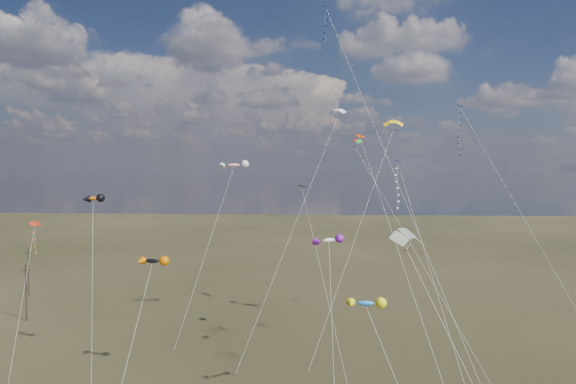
# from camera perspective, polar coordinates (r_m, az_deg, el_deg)

# --- Properties ---
(utility_pole_near) EXTENTS (1.40, 0.20, 8.00)m
(utility_pole_near) POSITION_cam_1_polar(r_m,az_deg,el_deg) (82.75, -27.08, -9.90)
(utility_pole_near) COLOR black
(utility_pole_near) RESTS_ON ground
(utility_pole_far) EXTENTS (1.40, 0.20, 8.00)m
(utility_pole_far) POSITION_cam_1_polar(r_m,az_deg,el_deg) (98.56, -26.89, -7.91)
(utility_pole_far) COLOR black
(utility_pole_far) RESTS_ON ground
(diamond_black_high) EXTENTS (12.09, 18.04, 29.98)m
(diamond_black_high) POSITION_cam_1_polar(r_m,az_deg,el_deg) (70.11, 19.15, 5.36)
(diamond_black_high) COLOR black
(diamond_black_high) RESTS_ON ground
(diamond_navy_tall) EXTENTS (14.94, 19.85, 40.98)m
(diamond_navy_tall) POSITION_cam_1_polar(r_m,az_deg,el_deg) (61.50, 5.53, 15.30)
(diamond_navy_tall) COLOR #090C4B
(diamond_navy_tall) RESTS_ON ground
(diamond_black_mid) EXTENTS (5.63, 11.86, 19.67)m
(diamond_black_mid) POSITION_cam_1_polar(r_m,az_deg,el_deg) (59.31, 2.67, -4.27)
(diamond_black_mid) COLOR black
(diamond_black_mid) RESTS_ON ground
(diamond_red_low) EXTENTS (2.33, 8.96, 15.68)m
(diamond_red_low) POSITION_cam_1_polar(r_m,az_deg,el_deg) (63.93, -26.39, -5.32)
(diamond_red_low) COLOR #AE240E
(diamond_red_low) RESTS_ON ground
(diamond_navy_right) EXTENTS (4.50, 19.94, 22.66)m
(diamond_navy_right) POSITION_cam_1_polar(r_m,az_deg,el_deg) (57.80, 12.39, -0.33)
(diamond_navy_right) COLOR navy
(diamond_navy_right) RESTS_ON ground
(diamond_orange_center) EXTENTS (7.33, 19.75, 25.03)m
(diamond_orange_center) POSITION_cam_1_polar(r_m,az_deg,el_deg) (45.99, 11.07, -3.06)
(diamond_orange_center) COLOR #C93700
(diamond_orange_center) RESTS_ON ground
(parafoil_yellow) EXTENTS (11.69, 13.18, 28.16)m
(parafoil_yellow) POSITION_cam_1_polar(r_m,az_deg,el_deg) (66.61, 11.59, 7.54)
(parafoil_yellow) COLOR yellow
(parafoil_yellow) RESTS_ON ground
(parafoil_blue_white) EXTENTS (12.47, 19.88, 30.23)m
(parafoil_blue_white) POSITION_cam_1_polar(r_m,az_deg,el_deg) (71.32, 5.47, 8.91)
(parafoil_blue_white) COLOR #1F5FAE
(parafoil_blue_white) RESTS_ON ground
(parafoil_striped) EXTENTS (8.19, 14.88, 17.62)m
(parafoil_striped) POSITION_cam_1_polar(r_m,az_deg,el_deg) (38.73, 13.12, -4.57)
(parafoil_striped) COLOR yellow
(parafoil_striped) RESTS_ON ground
(parafoil_tricolor) EXTENTS (13.64, 19.41, 25.87)m
(parafoil_tricolor) POSITION_cam_1_polar(r_m,az_deg,el_deg) (68.66, 7.55, 5.52)
(parafoil_tricolor) COLOR #D59E09
(parafoil_tricolor) RESTS_ON ground
(novelty_black_orange) EXTENTS (2.95, 10.00, 12.67)m
(novelty_black_orange) POSITION_cam_1_polar(r_m,az_deg,el_deg) (54.89, -14.85, -7.44)
(novelty_black_orange) COLOR black
(novelty_black_orange) RESTS_ON ground
(novelty_orange_black) EXTENTS (5.37, 10.85, 18.89)m
(novelty_orange_black) POSITION_cam_1_polar(r_m,az_deg,el_deg) (59.68, -20.85, -0.76)
(novelty_orange_black) COLOR orange
(novelty_orange_black) RESTS_ON ground
(novelty_white_purple) EXTENTS (2.53, 11.29, 15.87)m
(novelty_white_purple) POSITION_cam_1_polar(r_m,az_deg,el_deg) (44.51, 4.59, -5.46)
(novelty_white_purple) COLOR silver
(novelty_white_purple) RESTS_ON ground
(novelty_redwhite_stripe) EXTENTS (7.13, 13.01, 22.74)m
(novelty_redwhite_stripe) POSITION_cam_1_polar(r_m,az_deg,el_deg) (71.28, -6.05, 2.94)
(novelty_redwhite_stripe) COLOR red
(novelty_redwhite_stripe) RESTS_ON ground
(novelty_blue_yellow) EXTENTS (6.19, 6.46, 12.29)m
(novelty_blue_yellow) POSITION_cam_1_polar(r_m,az_deg,el_deg) (38.52, 8.69, -12.19)
(novelty_blue_yellow) COLOR #1981D2
(novelty_blue_yellow) RESTS_ON ground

